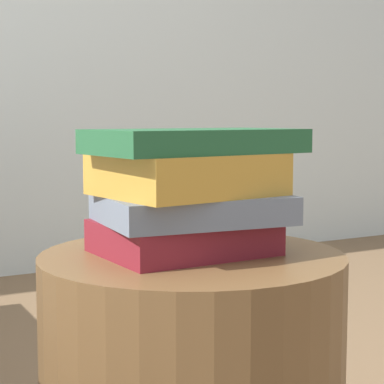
% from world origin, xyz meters
% --- Properties ---
extents(book_maroon, '(0.24, 0.19, 0.05)m').
position_xyz_m(book_maroon, '(-0.01, 0.01, 0.48)').
color(book_maroon, maroon).
rests_on(book_maroon, side_table).
extents(book_slate, '(0.27, 0.22, 0.04)m').
position_xyz_m(book_slate, '(-0.00, 0.00, 0.52)').
color(book_slate, slate).
rests_on(book_slate, book_maroon).
extents(book_ochre, '(0.25, 0.22, 0.06)m').
position_xyz_m(book_ochre, '(-0.01, 0.00, 0.57)').
color(book_ochre, '#B7842D').
rests_on(book_ochre, book_slate).
extents(book_forest, '(0.31, 0.19, 0.03)m').
position_xyz_m(book_forest, '(-0.00, -0.01, 0.62)').
color(book_forest, '#1E512D').
rests_on(book_forest, book_ochre).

